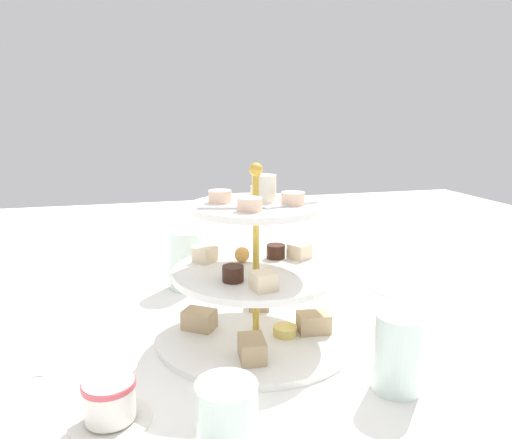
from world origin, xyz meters
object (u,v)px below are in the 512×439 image
at_px(teacup_with_saucer, 110,402).
at_px(tiered_serving_stand, 256,285).
at_px(water_glass_mid_back, 398,352).
at_px(butter_knife_left, 367,287).
at_px(water_glass_tall_right, 186,259).
at_px(water_glass_short_left, 227,416).
at_px(butter_knife_right, 54,345).

bearing_deg(teacup_with_saucer, tiered_serving_stand, 37.89).
relative_size(tiered_serving_stand, water_glass_mid_back, 3.06).
xyz_separation_m(teacup_with_saucer, butter_knife_left, (0.47, 0.31, -0.02)).
xyz_separation_m(water_glass_tall_right, water_glass_short_left, (-0.01, -0.47, -0.02)).
bearing_deg(butter_knife_left, water_glass_tall_right, 55.18).
height_order(water_glass_tall_right, water_glass_short_left, water_glass_tall_right).
bearing_deg(water_glass_mid_back, teacup_with_saucer, 176.62).
bearing_deg(butter_knife_right, tiered_serving_stand, 86.93).
height_order(butter_knife_right, water_glass_mid_back, water_glass_mid_back).
bearing_deg(butter_knife_right, teacup_with_saucer, 28.72).
bearing_deg(butter_knife_left, teacup_with_saucer, 103.17).
xyz_separation_m(water_glass_tall_right, water_glass_mid_back, (0.22, -0.42, -0.01)).
relative_size(water_glass_tall_right, butter_knife_right, 0.68).
bearing_deg(water_glass_mid_back, water_glass_tall_right, 117.21).
relative_size(water_glass_tall_right, water_glass_mid_back, 1.16).
xyz_separation_m(water_glass_tall_right, butter_knife_left, (0.35, -0.09, -0.06)).
bearing_deg(water_glass_short_left, teacup_with_saucer, 148.47).
bearing_deg(teacup_with_saucer, water_glass_short_left, -31.53).
height_order(water_glass_short_left, butter_knife_right, water_glass_short_left).
relative_size(teacup_with_saucer, water_glass_mid_back, 0.90).
relative_size(water_glass_short_left, butter_knife_left, 0.43).
bearing_deg(water_glass_tall_right, butter_knife_left, -14.90).
bearing_deg(water_glass_tall_right, water_glass_mid_back, -62.79).
relative_size(butter_knife_left, water_glass_mid_back, 1.71).
relative_size(tiered_serving_stand, water_glass_short_left, 4.17).
bearing_deg(teacup_with_saucer, water_glass_tall_right, 72.50).
distance_m(water_glass_tall_right, butter_knife_left, 0.36).
relative_size(water_glass_tall_right, butter_knife_left, 0.68).
relative_size(tiered_serving_stand, water_glass_tall_right, 2.65).
distance_m(teacup_with_saucer, water_glass_mid_back, 0.34).
xyz_separation_m(tiered_serving_stand, water_glass_tall_right, (-0.08, 0.24, -0.03)).
relative_size(tiered_serving_stand, teacup_with_saucer, 3.38).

